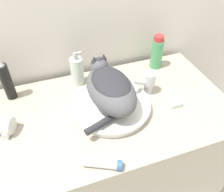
{
  "coord_description": "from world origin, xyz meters",
  "views": [
    {
      "loc": [
        -0.24,
        -0.41,
        1.58
      ],
      "look_at": [
        0.01,
        0.3,
        0.9
      ],
      "focal_mm": 38.0,
      "sensor_mm": 36.0,
      "label": 1
    }
  ],
  "objects": [
    {
      "name": "cream_tube",
      "position": [
        -0.11,
        0.05,
        0.83
      ],
      "size": [
        0.14,
        0.09,
        0.04
      ],
      "rotation": [
        0.0,
        0.0,
        -0.46
      ],
      "color": "silver",
      "rests_on": "vanity_counter"
    },
    {
      "name": "mouthwash_bottle",
      "position": [
        0.36,
        0.56,
        0.9
      ],
      "size": [
        0.06,
        0.06,
        0.19
      ],
      "color": "#4CA366",
      "rests_on": "vanity_counter"
    },
    {
      "name": "hairspray_can_black",
      "position": [
        -0.41,
        0.56,
        0.91
      ],
      "size": [
        0.05,
        0.05,
        0.2
      ],
      "color": "black",
      "rests_on": "vanity_counter"
    },
    {
      "name": "cat",
      "position": [
        0.01,
        0.33,
        0.93
      ],
      "size": [
        0.26,
        0.33,
        0.17
      ],
      "rotation": [
        0.0,
        0.0,
        1.65
      ],
      "color": "#56565B",
      "rests_on": "sink_basin"
    },
    {
      "name": "soap_pump_bottle",
      "position": [
        -0.08,
        0.56,
        0.88
      ],
      "size": [
        0.06,
        0.06,
        0.18
      ],
      "color": "silver",
      "rests_on": "vanity_counter"
    },
    {
      "name": "sink_basin",
      "position": [
        0.01,
        0.32,
        0.83
      ],
      "size": [
        0.36,
        0.36,
        0.04
      ],
      "color": "white",
      "rests_on": "vanity_counter"
    },
    {
      "name": "faucet",
      "position": [
        0.21,
        0.37,
        0.88
      ],
      "size": [
        0.14,
        0.07,
        0.12
      ],
      "rotation": [
        0.0,
        0.0,
        -2.9
      ],
      "color": "silver",
      "rests_on": "vanity_counter"
    },
    {
      "name": "soap_bar",
      "position": [
        0.3,
        0.24,
        0.82
      ],
      "size": [
        0.06,
        0.05,
        0.02
      ],
      "color": "silver",
      "rests_on": "vanity_counter"
    },
    {
      "name": "vanity_counter",
      "position": [
        0.0,
        0.32,
        0.4
      ],
      "size": [
        1.14,
        0.64,
        0.81
      ],
      "color": "#B2A893",
      "rests_on": "ground_plane"
    }
  ]
}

